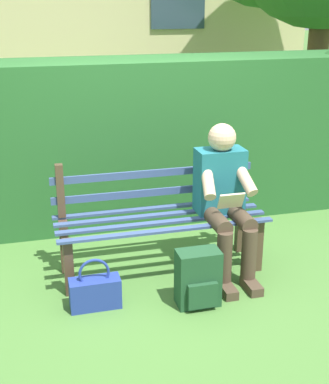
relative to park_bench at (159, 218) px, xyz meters
name	(u,v)px	position (x,y,z in m)	size (l,w,h in m)	color
ground	(161,270)	(0.00, 0.07, -0.44)	(60.00, 60.00, 0.00)	#477533
park_bench	(159,218)	(0.00, 0.00, 0.00)	(1.68, 0.53, 0.90)	#4C3828
person_seated	(225,196)	(-0.49, 0.17, 0.20)	(0.44, 0.73, 1.20)	#1E6672
hedge_backdrop	(163,136)	(-0.34, -1.16, 0.38)	(6.51, 0.83, 1.67)	#265B28
backpack	(198,279)	(-0.13, 0.63, -0.23)	(0.31, 0.25, 0.42)	#1E4728
handbag	(95,292)	(0.60, 0.48, -0.32)	(0.36, 0.15, 0.39)	navy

